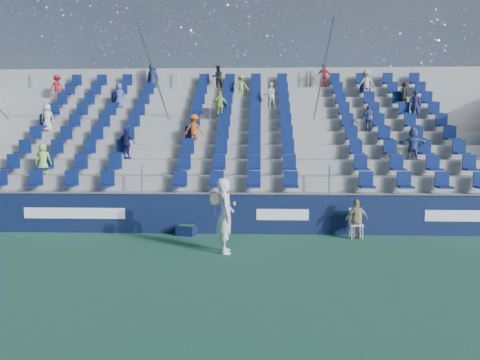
{
  "coord_description": "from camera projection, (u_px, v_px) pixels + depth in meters",
  "views": [
    {
      "loc": [
        0.8,
        -11.22,
        3.0
      ],
      "look_at": [
        0.2,
        2.8,
        1.7
      ],
      "focal_mm": 35.0,
      "sensor_mm": 36.0,
      "label": 1
    }
  ],
  "objects": [
    {
      "name": "ground",
      "position": [
        227.0,
        259.0,
        11.48
      ],
      "size": [
        70.0,
        70.0,
        0.0
      ],
      "primitive_type": "plane",
      "color": "#2C674A",
      "rests_on": "ground"
    },
    {
      "name": "sponsor_wall",
      "position": [
        234.0,
        214.0,
        14.55
      ],
      "size": [
        24.0,
        0.32,
        1.2
      ],
      "color": "#0F1939",
      "rests_on": "ground"
    },
    {
      "name": "grandstand",
      "position": [
        241.0,
        157.0,
        19.48
      ],
      "size": [
        24.0,
        8.17,
        6.63
      ],
      "color": "#9D9D98",
      "rests_on": "ground"
    },
    {
      "name": "tennis_player",
      "position": [
        225.0,
        215.0,
        12.06
      ],
      "size": [
        0.69,
        0.78,
        1.94
      ],
      "color": "white",
      "rests_on": "ground"
    },
    {
      "name": "line_judge_chair",
      "position": [
        356.0,
        221.0,
        13.9
      ],
      "size": [
        0.39,
        0.4,
        0.88
      ],
      "color": "white",
      "rests_on": "ground"
    },
    {
      "name": "line_judge",
      "position": [
        357.0,
        219.0,
        13.75
      ],
      "size": [
        0.72,
        0.39,
        1.17
      ],
      "primitive_type": "imported",
      "rotation": [
        0.0,
        0.0,
        3.29
      ],
      "color": "tan",
      "rests_on": "ground"
    },
    {
      "name": "ball_bin",
      "position": [
        186.0,
        230.0,
        14.26
      ],
      "size": [
        0.64,
        0.51,
        0.32
      ],
      "color": "#0F1438",
      "rests_on": "ground"
    }
  ]
}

